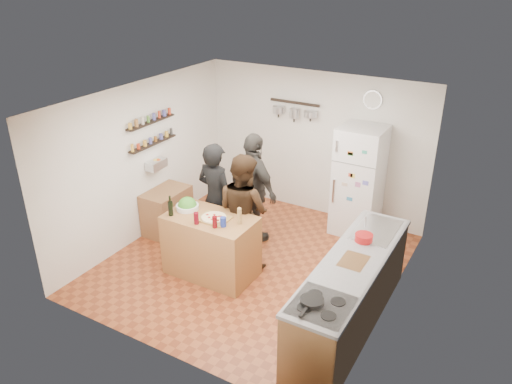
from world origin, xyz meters
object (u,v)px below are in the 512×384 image
Objects in this scene: pepper_mill at (239,217)px; salt_canister at (223,222)px; salad_bowl at (187,207)px; wine_bottle at (171,209)px; counter_run at (350,294)px; fridge at (358,181)px; wall_clock at (373,100)px; person_left at (216,198)px; red_bowl at (364,238)px; skillet at (312,301)px; person_back at (254,189)px; side_table at (167,211)px; person_center at (243,210)px; prep_island at (211,246)px.

pepper_mill is 0.23m from salt_canister.
wine_bottle is at bearing -106.50° from salad_bowl.
fridge is (-0.75, 2.30, 0.45)m from counter_run.
wall_clock reaches higher than wine_bottle.
red_bowl is (2.35, -0.16, 0.09)m from person_left.
salad_bowl is 1.29× the size of skillet.
fridge is (1.31, 1.11, 0.00)m from person_back.
pepper_mill is 0.24× the size of side_table.
wall_clock is at bearing -109.22° from person_back.
fridge is (1.05, 2.35, -0.08)m from salt_canister.
counter_run is 8.77× the size of wall_clock.
side_table is at bearing 41.69° from person_back.
wall_clock is 0.37× the size of side_table.
salt_canister is 0.05× the size of counter_run.
wall_clock reaches higher than person_left.
side_table is (-3.39, 0.23, -0.60)m from red_bowl.
wall_clock is at bearing -101.44° from person_center.
wall_clock is 3.75m from side_table.
person_center is at bearing 162.90° from counter_run.
skillet is at bearing 156.01° from person_center.
person_back is at bearing 88.03° from prep_island.
person_left is at bearing 176.09° from red_bowl.
salt_canister is at bearing -113.97° from fridge.
wall_clock reaches higher than salad_bowl.
counter_run is 10.54× the size of skillet.
fridge reaches higher than wine_bottle.
wine_bottle is at bearing -46.34° from side_table.
red_bowl is at bearing 17.51° from salt_canister.
skillet is at bearing -78.75° from fridge.
counter_run is 3.52m from side_table.
side_table is (-3.34, 1.70, -0.58)m from skillet.
person_left is 2.33m from fridge.
person_center is 0.65× the size of counter_run.
wine_bottle is at bearing 161.94° from skillet.
salad_bowl is 0.19× the size of person_center.
fridge is (1.35, 2.23, 0.45)m from prep_island.
counter_run is 11.68× the size of red_bowl.
salad_bowl is 3.30m from wall_clock.
salad_bowl is 0.12× the size of counter_run.
person_back is at bearing 18.57° from side_table.
salad_bowl reaches higher than side_table.
person_center is 7.58× the size of red_bowl.
person_back is 0.68× the size of counter_run.
pepper_mill is 1.47× the size of salt_canister.
pepper_mill is 1.16m from person_back.
red_bowl is (2.55, 0.65, -0.05)m from wine_bottle.
wall_clock is at bearing 70.38° from pepper_mill.
person_left is (-0.75, 0.54, -0.13)m from pepper_mill.
fridge is at bearing 108.06° from counter_run.
red_bowl is at bearing -71.83° from wall_clock.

